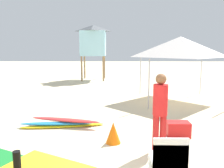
{
  "coord_description": "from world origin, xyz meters",
  "views": [
    {
      "loc": [
        -0.21,
        -3.32,
        2.29
      ],
      "look_at": [
        -0.34,
        3.99,
        1.18
      ],
      "focal_mm": 36.67,
      "sensor_mm": 36.0,
      "label": 1
    }
  ],
  "objects_px": {
    "lifeguard_tower": "(93,40)",
    "traffic_cone_far": "(113,133)",
    "stacked_plastic_chairs": "(168,165)",
    "surfboard_pile": "(62,123)",
    "popup_canopy": "(180,47)",
    "lifeguard_near_right": "(160,108)",
    "cooler_box": "(178,129)"
  },
  "relations": [
    {
      "from": "lifeguard_tower",
      "to": "traffic_cone_far",
      "type": "distance_m",
      "value": 12.23
    },
    {
      "from": "traffic_cone_far",
      "to": "stacked_plastic_chairs",
      "type": "bearing_deg",
      "value": -70.65
    },
    {
      "from": "surfboard_pile",
      "to": "popup_canopy",
      "type": "height_order",
      "value": "popup_canopy"
    },
    {
      "from": "surfboard_pile",
      "to": "popup_canopy",
      "type": "relative_size",
      "value": 0.79
    },
    {
      "from": "lifeguard_near_right",
      "to": "cooler_box",
      "type": "bearing_deg",
      "value": 54.21
    },
    {
      "from": "lifeguard_tower",
      "to": "stacked_plastic_chairs",
      "type": "bearing_deg",
      "value": -80.2
    },
    {
      "from": "stacked_plastic_chairs",
      "to": "lifeguard_tower",
      "type": "relative_size",
      "value": 0.27
    },
    {
      "from": "surfboard_pile",
      "to": "popup_canopy",
      "type": "bearing_deg",
      "value": 39.67
    },
    {
      "from": "surfboard_pile",
      "to": "lifeguard_tower",
      "type": "distance_m",
      "value": 11.04
    },
    {
      "from": "popup_canopy",
      "to": "cooler_box",
      "type": "distance_m",
      "value": 5.0
    },
    {
      "from": "popup_canopy",
      "to": "traffic_cone_far",
      "type": "xyz_separation_m",
      "value": [
        -2.87,
        -4.81,
        -2.13
      ]
    },
    {
      "from": "stacked_plastic_chairs",
      "to": "surfboard_pile",
      "type": "distance_m",
      "value": 4.22
    },
    {
      "from": "surfboard_pile",
      "to": "lifeguard_tower",
      "type": "height_order",
      "value": "lifeguard_tower"
    },
    {
      "from": "surfboard_pile",
      "to": "popup_canopy",
      "type": "xyz_separation_m",
      "value": [
        4.42,
        3.66,
        2.28
      ]
    },
    {
      "from": "stacked_plastic_chairs",
      "to": "cooler_box",
      "type": "xyz_separation_m",
      "value": [
        0.9,
        2.77,
        -0.45
      ]
    },
    {
      "from": "popup_canopy",
      "to": "cooler_box",
      "type": "bearing_deg",
      "value": -104.94
    },
    {
      "from": "surfboard_pile",
      "to": "cooler_box",
      "type": "bearing_deg",
      "value": -11.84
    },
    {
      "from": "surfboard_pile",
      "to": "lifeguard_tower",
      "type": "relative_size",
      "value": 0.62
    },
    {
      "from": "stacked_plastic_chairs",
      "to": "lifeguard_tower",
      "type": "distance_m",
      "value": 14.52
    },
    {
      "from": "lifeguard_near_right",
      "to": "stacked_plastic_chairs",
      "type": "bearing_deg",
      "value": -96.96
    },
    {
      "from": "lifeguard_near_right",
      "to": "cooler_box",
      "type": "relative_size",
      "value": 2.96
    },
    {
      "from": "traffic_cone_far",
      "to": "cooler_box",
      "type": "xyz_separation_m",
      "value": [
        1.71,
        0.47,
        -0.07
      ]
    },
    {
      "from": "lifeguard_near_right",
      "to": "traffic_cone_far",
      "type": "xyz_separation_m",
      "value": [
        -1.03,
        0.47,
        -0.76
      ]
    },
    {
      "from": "stacked_plastic_chairs",
      "to": "lifeguard_near_right",
      "type": "xyz_separation_m",
      "value": [
        0.22,
        1.83,
        0.37
      ]
    },
    {
      "from": "lifeguard_near_right",
      "to": "traffic_cone_far",
      "type": "bearing_deg",
      "value": 155.42
    },
    {
      "from": "surfboard_pile",
      "to": "traffic_cone_far",
      "type": "relative_size",
      "value": 4.73
    },
    {
      "from": "traffic_cone_far",
      "to": "cooler_box",
      "type": "bearing_deg",
      "value": 15.3
    },
    {
      "from": "surfboard_pile",
      "to": "traffic_cone_far",
      "type": "bearing_deg",
      "value": -36.67
    },
    {
      "from": "lifeguard_tower",
      "to": "cooler_box",
      "type": "bearing_deg",
      "value": -73.6
    },
    {
      "from": "stacked_plastic_chairs",
      "to": "popup_canopy",
      "type": "relative_size",
      "value": 0.35
    },
    {
      "from": "surfboard_pile",
      "to": "cooler_box",
      "type": "xyz_separation_m",
      "value": [
        3.26,
        -0.68,
        0.08
      ]
    },
    {
      "from": "cooler_box",
      "to": "lifeguard_tower",
      "type": "bearing_deg",
      "value": 106.4
    }
  ]
}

